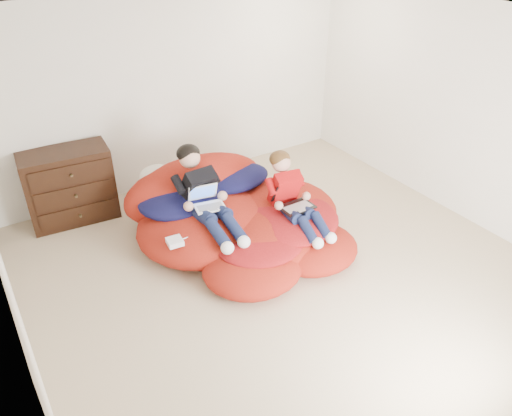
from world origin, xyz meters
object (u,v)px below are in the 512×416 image
(dresser, at_px, (70,186))
(beanbag_pile, at_px, (239,219))
(older_boy, at_px, (203,191))
(laptop_black, at_px, (293,199))
(younger_boy, at_px, (292,193))
(laptop_white, at_px, (207,200))

(dresser, height_order, beanbag_pile, dresser)
(older_boy, xyz_separation_m, laptop_black, (0.85, -0.48, -0.14))
(older_boy, distance_m, younger_boy, 0.97)
(beanbag_pile, xyz_separation_m, older_boy, (-0.39, 0.08, 0.45))
(dresser, xyz_separation_m, laptop_white, (1.10, -1.45, 0.18))
(beanbag_pile, relative_size, older_boy, 2.02)
(younger_boy, distance_m, laptop_white, 0.93)
(dresser, relative_size, beanbag_pile, 0.44)
(younger_boy, bearing_deg, dresser, 136.97)
(laptop_black, bearing_deg, dresser, 136.61)
(younger_boy, relative_size, laptop_black, 2.69)
(older_boy, distance_m, laptop_black, 0.99)
(younger_boy, distance_m, laptop_black, 0.08)
(older_boy, height_order, laptop_white, older_boy)
(dresser, height_order, laptop_black, dresser)
(beanbag_pile, height_order, younger_boy, younger_boy)
(dresser, distance_m, laptop_black, 2.68)
(younger_boy, height_order, laptop_black, younger_boy)
(dresser, relative_size, younger_boy, 1.03)
(dresser, bearing_deg, older_boy, -51.24)
(beanbag_pile, height_order, laptop_black, beanbag_pile)
(beanbag_pile, xyz_separation_m, laptop_white, (-0.39, -0.00, 0.37))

